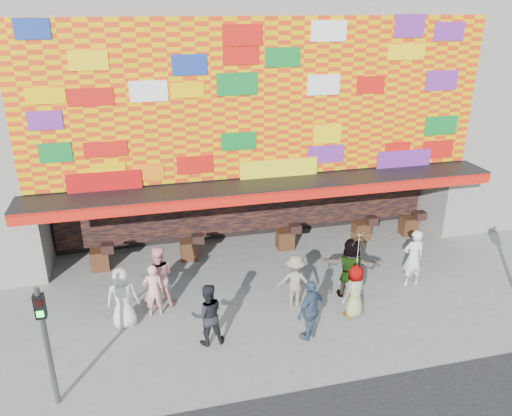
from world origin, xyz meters
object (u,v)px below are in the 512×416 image
(ped_c, at_px, (208,314))
(ped_f, at_px, (350,268))
(ped_b, at_px, (153,290))
(parasol, at_px, (359,248))
(ped_e, at_px, (311,310))
(ped_a, at_px, (123,297))
(ped_h, at_px, (413,258))
(ped_i, at_px, (158,277))
(ped_g, at_px, (355,291))
(ped_d, at_px, (295,281))
(signal_left, at_px, (45,334))

(ped_c, bearing_deg, ped_f, -165.98)
(ped_c, bearing_deg, ped_b, -53.20)
(parasol, bearing_deg, ped_e, -156.53)
(ped_a, distance_m, parasol, 6.58)
(ped_e, bearing_deg, ped_h, 171.34)
(ped_h, bearing_deg, parasol, 26.84)
(ped_i, relative_size, parasol, 1.03)
(ped_e, height_order, ped_f, ped_f)
(ped_i, bearing_deg, parasol, 164.39)
(ped_e, relative_size, parasol, 0.94)
(ped_h, xyz_separation_m, parasol, (-2.48, -1.15, 1.20))
(ped_c, xyz_separation_m, ped_g, (4.23, 0.24, -0.07))
(ped_e, xyz_separation_m, ped_f, (1.87, 1.70, 0.09))
(ped_g, bearing_deg, ped_d, -56.07)
(ped_d, height_order, ped_f, ped_f)
(parasol, bearing_deg, ped_i, 160.69)
(ped_d, height_order, ped_h, ped_h)
(ped_d, distance_m, ped_i, 4.00)
(signal_left, xyz_separation_m, ped_g, (7.87, 1.56, -1.06))
(ped_a, distance_m, ped_f, 6.67)
(ped_a, relative_size, ped_c, 1.03)
(ped_a, relative_size, ped_h, 0.94)
(signal_left, bearing_deg, ped_f, 17.55)
(ped_f, bearing_deg, ped_d, 25.63)
(signal_left, xyz_separation_m, ped_e, (6.30, 0.88, -0.99))
(ped_b, relative_size, ped_d, 1.00)
(ped_h, bearing_deg, ped_f, 5.43)
(ped_f, bearing_deg, ped_h, -153.74)
(ped_c, xyz_separation_m, parasol, (4.23, 0.24, 1.28))
(ped_f, xyz_separation_m, parasol, (-0.30, -1.02, 1.19))
(ped_g, bearing_deg, ped_b, -38.04)
(ped_a, height_order, ped_b, ped_a)
(ped_d, height_order, ped_e, ped_e)
(ped_f, height_order, ped_i, ped_f)
(ped_e, height_order, parasol, parasol)
(ped_e, distance_m, parasol, 2.14)
(ped_e, bearing_deg, ped_i, -66.97)
(ped_d, relative_size, ped_e, 0.93)
(signal_left, relative_size, ped_b, 1.87)
(ped_c, xyz_separation_m, ped_d, (2.76, 1.17, -0.06))
(ped_d, xyz_separation_m, ped_h, (3.96, 0.21, 0.14))
(signal_left, height_order, ped_g, signal_left)
(ped_d, bearing_deg, ped_e, 105.74)
(ped_g, xyz_separation_m, parasol, (0.00, -0.00, 1.35))
(ped_d, relative_size, ped_h, 0.85)
(ped_i, bearing_deg, ped_g, 164.39)
(ped_c, height_order, ped_i, ped_i)
(ped_b, bearing_deg, ped_e, 149.77)
(ped_c, distance_m, ped_g, 4.24)
(ped_h, relative_size, ped_i, 1.00)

